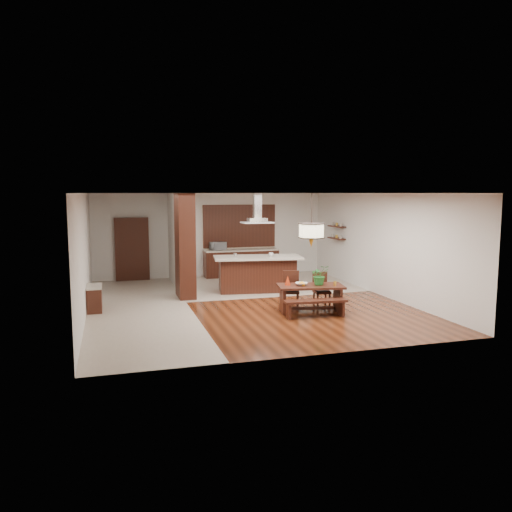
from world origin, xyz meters
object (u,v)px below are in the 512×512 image
object	(u,v)px
dining_table	(310,292)
dining_chair_left	(291,290)
dining_bench	(315,309)
pendant_lantern	(311,221)
dining_chair_right	(322,290)
fruit_bowl	(301,284)
kitchen_island	(257,273)
foliage_plant	(320,275)
microwave	(218,246)
hallway_console	(95,298)
range_hood	(257,208)
island_cup	(271,254)

from	to	relation	value
dining_table	dining_chair_left	distance (m)	0.63
dining_bench	dining_chair_left	distance (m)	1.16
pendant_lantern	dining_chair_right	bearing A→B (deg)	40.02
pendant_lantern	fruit_bowl	distance (m)	1.56
kitchen_island	dining_chair_right	bearing A→B (deg)	-58.79
pendant_lantern	fruit_bowl	xyz separation A→B (m)	(-0.23, 0.02, -1.55)
dining_chair_left	foliage_plant	distance (m)	0.90
dining_chair_left	foliage_plant	xyz separation A→B (m)	(0.52, -0.58, 0.44)
foliage_plant	microwave	bearing A→B (deg)	103.44
foliage_plant	fruit_bowl	world-z (taller)	foliage_plant
microwave	hallway_console	bearing A→B (deg)	-156.78
kitchen_island	range_hood	bearing A→B (deg)	98.26
dining_bench	dining_chair_left	bearing A→B (deg)	99.86
foliage_plant	range_hood	size ratio (longest dim) A/B	0.54
pendant_lantern	dining_table	bearing A→B (deg)	-90.00
dining_table	range_hood	distance (m)	3.47
dining_bench	dining_chair_right	distance (m)	1.16
fruit_bowl	kitchen_island	world-z (taller)	kitchen_island
dining_chair_right	fruit_bowl	distance (m)	0.85
dining_chair_right	dining_chair_left	bearing A→B (deg)	174.35
foliage_plant	fruit_bowl	bearing A→B (deg)	174.21
dining_table	island_cup	xyz separation A→B (m)	(-0.14, 2.70, 0.62)
dining_table	dining_chair_right	world-z (taller)	dining_chair_right
hallway_console	dining_bench	world-z (taller)	hallway_console
dining_chair_left	range_hood	bearing A→B (deg)	114.65
dining_chair_left	fruit_bowl	bearing A→B (deg)	-63.82
dining_chair_left	dining_chair_right	bearing A→B (deg)	8.07
hallway_console	dining_table	size ratio (longest dim) A/B	0.51
range_hood	microwave	world-z (taller)	range_hood
fruit_bowl	range_hood	distance (m)	3.31
dining_chair_left	fruit_bowl	size ratio (longest dim) A/B	3.18
dining_bench	dining_chair_right	bearing A→B (deg)	58.75
dining_table	fruit_bowl	xyz separation A→B (m)	(-0.23, 0.02, 0.21)
island_cup	pendant_lantern	bearing A→B (deg)	-87.14
hallway_console	foliage_plant	world-z (taller)	foliage_plant
foliage_plant	fruit_bowl	distance (m)	0.50
hallway_console	dining_table	xyz separation A→B (m)	(5.10, -1.58, 0.17)
pendant_lantern	range_hood	xyz separation A→B (m)	(-0.53, 2.80, 0.22)
kitchen_island	hallway_console	bearing A→B (deg)	-156.85
fruit_bowl	kitchen_island	size ratio (longest dim) A/B	0.11
dining_bench	pendant_lantern	distance (m)	2.12
hallway_console	dining_chair_right	distance (m)	5.70
dining_chair_right	island_cup	xyz separation A→B (m)	(-0.62, 2.30, 0.67)
dining_chair_right	kitchen_island	distance (m)	2.60
dining_chair_right	range_hood	distance (m)	3.30
dining_chair_left	foliage_plant	world-z (taller)	foliage_plant
dining_chair_left	pendant_lantern	xyz separation A→B (m)	(0.30, -0.55, 1.78)
fruit_bowl	hallway_console	bearing A→B (deg)	162.17
dining_chair_left	dining_chair_right	size ratio (longest dim) A/B	1.05
kitchen_island	island_cup	distance (m)	0.70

